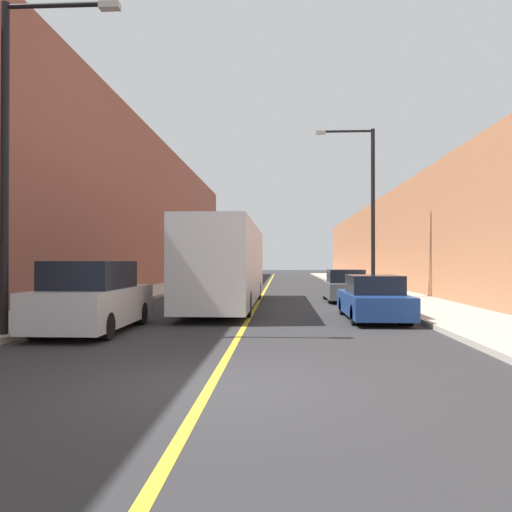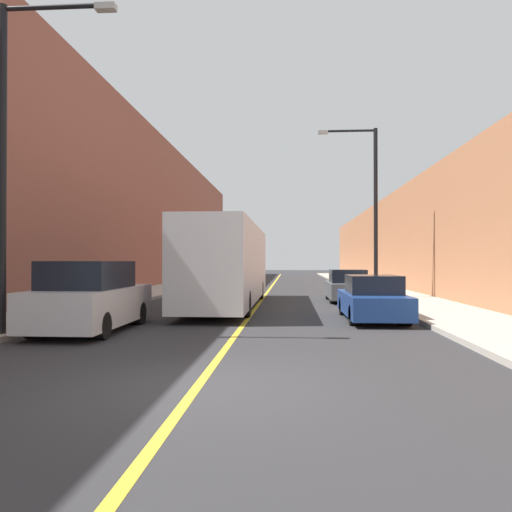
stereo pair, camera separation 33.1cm
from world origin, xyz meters
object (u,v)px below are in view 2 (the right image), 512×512
at_px(car_right_mid, 347,287).
at_px(parked_suv_left, 91,299).
at_px(street_lamp_left, 13,145).
at_px(street_lamp_right, 371,201).
at_px(bus, 229,264).
at_px(car_right_near, 372,300).

bearing_deg(car_right_mid, parked_suv_left, -127.72).
distance_m(street_lamp_left, street_lamp_right, 17.12).
distance_m(bus, street_lamp_right, 8.30).
height_order(parked_suv_left, car_right_mid, parked_suv_left).
distance_m(bus, parked_suv_left, 8.25).
xyz_separation_m(car_right_near, street_lamp_left, (-9.51, -4.72, 4.13)).
distance_m(parked_suv_left, car_right_near, 8.75).
height_order(bus, car_right_mid, bus).
bearing_deg(car_right_mid, street_lamp_right, 39.63).
bearing_deg(car_right_near, street_lamp_left, -153.60).
bearing_deg(street_lamp_left, car_right_mid, 51.99).
bearing_deg(street_lamp_right, car_right_near, -98.73).
bearing_deg(street_lamp_right, parked_suv_left, -129.11).
relative_size(car_right_near, car_right_mid, 1.11).
bearing_deg(car_right_near, bus, 139.17).
bearing_deg(street_lamp_left, parked_suv_left, 50.11).
bearing_deg(street_lamp_left, street_lamp_right, 50.80).
height_order(bus, parked_suv_left, bus).
distance_m(car_right_mid, street_lamp_left, 16.03).
relative_size(parked_suv_left, street_lamp_right, 0.58).
relative_size(street_lamp_left, street_lamp_right, 0.97).
bearing_deg(car_right_mid, street_lamp_left, -128.01).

